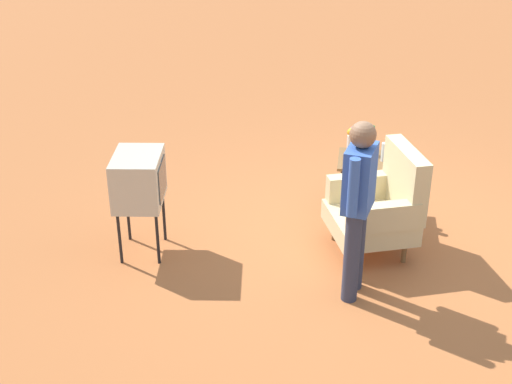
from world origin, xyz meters
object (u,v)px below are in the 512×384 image
(tv_on_stand, at_px, (139,180))
(bottle_short_clear, at_px, (384,152))
(bottle_wine_green, at_px, (371,140))
(side_table, at_px, (365,168))
(armchair, at_px, (381,205))
(flower_vase, at_px, (351,138))
(person_standing, at_px, (358,200))

(tv_on_stand, xyz_separation_m, bottle_short_clear, (-1.10, 2.29, -0.04))
(bottle_short_clear, distance_m, bottle_wine_green, 0.22)
(tv_on_stand, distance_m, bottle_short_clear, 2.54)
(bottle_short_clear, bearing_deg, bottle_wine_green, -135.38)
(side_table, distance_m, bottle_short_clear, 0.27)
(armchair, bearing_deg, bottle_wine_green, -171.48)
(side_table, distance_m, flower_vase, 0.35)
(tv_on_stand, xyz_separation_m, flower_vase, (-1.31, 1.94, 0.01))
(bottle_wine_green, bearing_deg, flower_vase, -106.08)
(armchair, bearing_deg, flower_vase, -160.22)
(person_standing, height_order, bottle_wine_green, person_standing)
(armchair, relative_size, bottle_wine_green, 3.31)
(side_table, bearing_deg, tv_on_stand, -62.21)
(bottle_wine_green, bearing_deg, bottle_short_clear, 44.62)
(person_standing, bearing_deg, side_table, 177.79)
(person_standing, distance_m, bottle_short_clear, 1.54)
(armchair, height_order, bottle_short_clear, armchair)
(tv_on_stand, distance_m, person_standing, 2.09)
(bottle_short_clear, bearing_deg, tv_on_stand, -64.40)
(bottle_wine_green, height_order, flower_vase, bottle_wine_green)
(tv_on_stand, xyz_separation_m, person_standing, (0.41, 2.05, 0.16))
(bottle_short_clear, height_order, bottle_wine_green, bottle_wine_green)
(armchair, height_order, side_table, armchair)
(side_table, distance_m, bottle_wine_green, 0.29)
(person_standing, distance_m, bottle_wine_green, 1.66)
(bottle_short_clear, xyz_separation_m, bottle_wine_green, (-0.15, -0.15, 0.06))
(side_table, relative_size, flower_vase, 2.42)
(person_standing, xyz_separation_m, bottle_wine_green, (-1.66, 0.10, -0.14))
(side_table, bearing_deg, bottle_wine_green, 162.57)
(armchair, relative_size, side_table, 1.65)
(tv_on_stand, height_order, bottle_short_clear, tv_on_stand)
(person_standing, bearing_deg, bottle_wine_green, 176.48)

